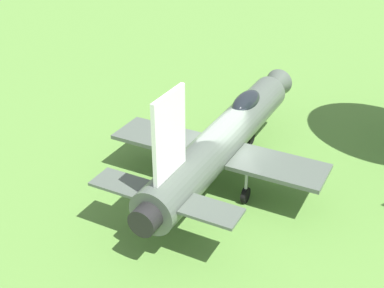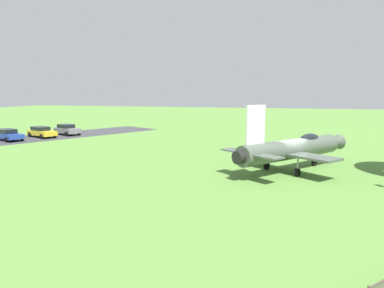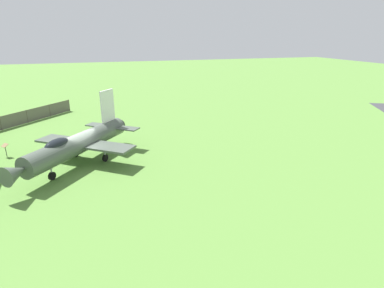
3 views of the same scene
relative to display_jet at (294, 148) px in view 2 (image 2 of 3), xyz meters
The scene contains 6 objects.
ground_plane 1.81m from the display_jet, 38.09° to the right, with size 200.00×200.00×0.00m, color #568438.
parking_strip 35.43m from the display_jet, 103.96° to the right, with size 42.99×8.00×0.00m, color #38383D.
display_jet is the anchor object (origin of this frame).
parked_car_gray 34.32m from the display_jet, 117.05° to the right, with size 3.46×4.48×1.49m.
parked_car_yellow 34.64m from the display_jet, 111.01° to the right, with size 3.66×5.04×1.41m.
parked_car_blue 35.47m from the display_jet, 104.19° to the right, with size 3.68×4.96×1.43m.
Camera 2 is at (28.99, -0.30, 6.32)m, focal length 34.13 mm.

